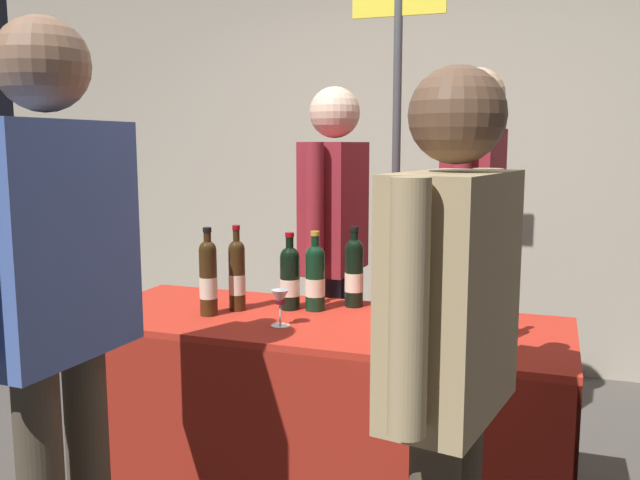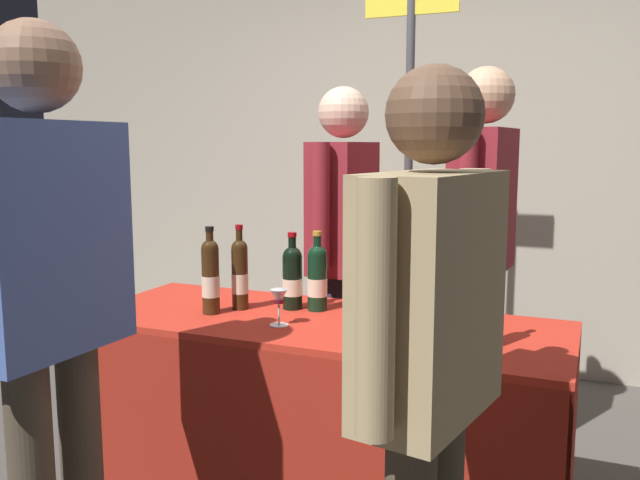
% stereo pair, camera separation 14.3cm
% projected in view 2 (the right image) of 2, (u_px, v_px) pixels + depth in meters
% --- Properties ---
extents(back_partition, '(6.66, 0.12, 2.66)m').
position_uv_depth(back_partition, '(445.00, 161.00, 4.33)').
color(back_partition, '#B2A893').
rests_on(back_partition, ground_plane).
extents(tasting_table, '(1.81, 0.69, 0.79)m').
position_uv_depth(tasting_table, '(320.00, 383.00, 2.52)').
color(tasting_table, red).
rests_on(tasting_table, ground_plane).
extents(featured_wine_bottle, '(0.07, 0.07, 0.34)m').
position_uv_depth(featured_wine_bottle, '(489.00, 304.00, 2.13)').
color(featured_wine_bottle, black).
rests_on(featured_wine_bottle, tasting_table).
extents(display_bottle_0, '(0.08, 0.08, 0.31)m').
position_uv_depth(display_bottle_0, '(292.00, 277.00, 2.63)').
color(display_bottle_0, black).
rests_on(display_bottle_0, tasting_table).
extents(display_bottle_1, '(0.07, 0.07, 0.34)m').
position_uv_depth(display_bottle_1, '(240.00, 273.00, 2.63)').
color(display_bottle_1, '#38230F').
rests_on(display_bottle_1, tasting_table).
extents(display_bottle_2, '(0.07, 0.07, 0.34)m').
position_uv_depth(display_bottle_2, '(211.00, 275.00, 2.55)').
color(display_bottle_2, '#38230F').
rests_on(display_bottle_2, tasting_table).
extents(display_bottle_3, '(0.08, 0.08, 0.31)m').
position_uv_depth(display_bottle_3, '(317.00, 277.00, 2.61)').
color(display_bottle_3, black).
rests_on(display_bottle_3, tasting_table).
extents(display_bottle_4, '(0.08, 0.08, 0.32)m').
position_uv_depth(display_bottle_4, '(357.00, 272.00, 2.66)').
color(display_bottle_4, black).
rests_on(display_bottle_4, tasting_table).
extents(wine_glass_near_vendor, '(0.07, 0.07, 0.13)m').
position_uv_depth(wine_glass_near_vendor, '(279.00, 299.00, 2.39)').
color(wine_glass_near_vendor, silver).
rests_on(wine_glass_near_vendor, tasting_table).
extents(flower_vase, '(0.09, 0.09, 0.39)m').
position_uv_depth(flower_vase, '(446.00, 288.00, 2.44)').
color(flower_vase, silver).
rests_on(flower_vase, tasting_table).
extents(brochure_stand, '(0.16, 0.13, 0.14)m').
position_uv_depth(brochure_stand, '(404.00, 309.00, 2.36)').
color(brochure_stand, silver).
rests_on(brochure_stand, tasting_table).
extents(vendor_presenter, '(0.23, 0.57, 1.70)m').
position_uv_depth(vendor_presenter, '(343.00, 234.00, 3.12)').
color(vendor_presenter, '#2D3347').
rests_on(vendor_presenter, ground_plane).
extents(vendor_assistant, '(0.25, 0.61, 1.77)m').
position_uv_depth(vendor_assistant, '(482.00, 227.00, 2.94)').
color(vendor_assistant, '#4C4233').
rests_on(vendor_assistant, ground_plane).
extents(taster_foreground_right, '(0.29, 0.60, 1.62)m').
position_uv_depth(taster_foreground_right, '(429.00, 347.00, 1.56)').
color(taster_foreground_right, '#4C4233').
rests_on(taster_foreground_right, ground_plane).
extents(taster_foreground_left, '(0.24, 0.62, 1.76)m').
position_uv_depth(taster_foreground_left, '(47.00, 281.00, 1.81)').
color(taster_foreground_left, '#4C4233').
rests_on(taster_foreground_left, ground_plane).
extents(booth_signpost, '(0.48, 0.04, 2.29)m').
position_uv_depth(booth_signpost, '(409.00, 154.00, 3.41)').
color(booth_signpost, '#47474C').
rests_on(booth_signpost, ground_plane).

